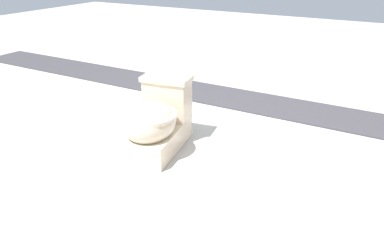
% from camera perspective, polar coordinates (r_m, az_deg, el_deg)
% --- Properties ---
extents(ground_plane, '(14.00, 14.00, 0.00)m').
position_cam_1_polar(ground_plane, '(2.84, -6.18, -4.39)').
color(ground_plane, beige).
extents(gravel_strip, '(0.56, 8.00, 0.01)m').
position_cam_1_polar(gravel_strip, '(3.69, 11.89, 2.25)').
color(gravel_strip, '#423F44').
rests_on(gravel_strip, ground).
extents(toilet, '(0.68, 0.47, 0.52)m').
position_cam_1_polar(toilet, '(2.74, -5.52, -0.31)').
color(toilet, beige).
rests_on(toilet, ground).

